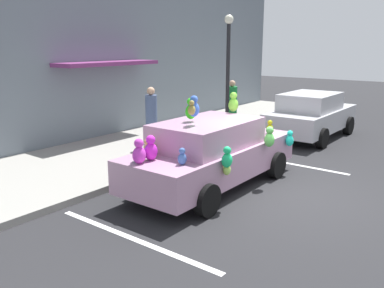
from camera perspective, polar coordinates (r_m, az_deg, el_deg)
name	(u,v)px	position (r m, az deg, el deg)	size (l,w,h in m)	color
ground_plane	(282,192)	(9.18, 12.46, -6.58)	(60.00, 60.00, 0.00)	#262628
sidewalk	(123,153)	(12.02, -9.57, -1.21)	(24.00, 4.00, 0.15)	gray
storefront_building	(71,42)	(13.28, -16.60, 13.44)	(24.00, 1.25, 6.40)	slate
parking_stripe_front	(283,162)	(11.43, 12.55, -2.50)	(0.12, 3.60, 0.01)	silver
parking_stripe_rear	(133,239)	(7.02, -8.25, -12.94)	(0.12, 3.60, 0.01)	silver
plush_covered_car	(212,153)	(9.03, 2.77, -1.21)	(4.63, 2.04, 2.15)	#B487A5
parked_sedan_behind	(311,115)	(14.55, 16.30, 3.91)	(4.15, 1.98, 1.54)	#B7B7BC
teddy_bear_on_sidewalk	(207,133)	(12.59, 2.18, 1.51)	(0.36, 0.30, 0.69)	beige
street_lamp_post	(228,64)	(13.12, 5.05, 11.02)	(0.28, 0.28, 3.87)	black
pedestrian_near_shopfront	(152,120)	(11.98, -5.68, 3.36)	(0.34, 0.34, 1.80)	#47597E
pedestrian_by_lamp	(232,110)	(13.61, 5.57, 4.71)	(0.33, 0.33, 1.85)	#1A7D35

